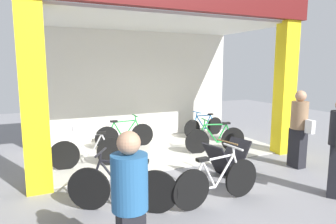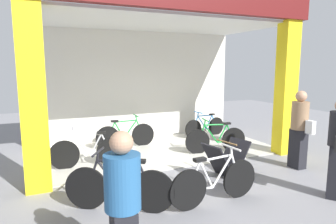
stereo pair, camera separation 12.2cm
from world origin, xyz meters
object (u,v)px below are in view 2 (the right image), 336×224
at_px(bicycle_inside_0, 88,152).
at_px(pedestrian_2, 123,204).
at_px(pedestrian_1, 299,128).
at_px(bicycle_parked_1, 215,182).
at_px(bicycle_inside_1, 216,139).
at_px(bicycle_parked_0, 119,188).
at_px(sandwich_board_sign, 226,159).
at_px(bicycle_inside_3, 125,135).
at_px(bicycle_inside_2, 205,127).

relative_size(bicycle_inside_0, pedestrian_2, 1.02).
xyz_separation_m(pedestrian_1, pedestrian_2, (-4.47, -1.85, -0.06)).
relative_size(bicycle_parked_1, pedestrian_2, 1.05).
bearing_deg(bicycle_inside_1, bicycle_parked_0, -146.18).
height_order(bicycle_inside_1, sandwich_board_sign, bicycle_inside_1).
relative_size(bicycle_inside_0, pedestrian_1, 0.96).
distance_m(bicycle_inside_3, bicycle_parked_1, 3.91).
relative_size(bicycle_inside_0, bicycle_parked_0, 1.08).
bearing_deg(bicycle_parked_1, bicycle_inside_0, 121.06).
relative_size(bicycle_inside_2, pedestrian_1, 0.87).
relative_size(pedestrian_1, pedestrian_2, 1.07).
bearing_deg(bicycle_inside_3, bicycle_inside_1, -35.46).
relative_size(sandwich_board_sign, pedestrian_2, 0.62).
height_order(bicycle_inside_1, bicycle_parked_1, bicycle_parked_1).
xyz_separation_m(bicycle_parked_1, pedestrian_2, (-1.84, -1.10, 0.46)).
xyz_separation_m(bicycle_inside_2, bicycle_parked_1, (-2.29, -4.13, 0.04)).
bearing_deg(sandwich_board_sign, bicycle_parked_1, -132.62).
relative_size(bicycle_parked_0, pedestrian_1, 0.88).
bearing_deg(bicycle_inside_1, bicycle_inside_3, 144.54).
relative_size(bicycle_inside_1, bicycle_inside_2, 1.08).
xyz_separation_m(bicycle_inside_3, pedestrian_2, (-1.44, -4.99, 0.48)).
bearing_deg(bicycle_inside_3, sandwich_board_sign, -66.63).
bearing_deg(bicycle_parked_1, bicycle_inside_1, 56.68).
bearing_deg(bicycle_inside_0, bicycle_inside_2, 20.89).
bearing_deg(bicycle_inside_1, bicycle_inside_0, 176.60).
relative_size(bicycle_inside_2, bicycle_parked_0, 0.98).
bearing_deg(pedestrian_2, bicycle_inside_3, 73.87).
height_order(bicycle_inside_2, bicycle_inside_3, bicycle_inside_3).
relative_size(bicycle_inside_2, bicycle_inside_3, 0.91).
xyz_separation_m(bicycle_inside_3, pedestrian_1, (3.02, -3.14, 0.54)).
distance_m(bicycle_inside_2, pedestrian_2, 6.69).
relative_size(bicycle_inside_1, pedestrian_2, 1.00).
bearing_deg(bicycle_inside_2, bicycle_inside_0, -159.11).
height_order(bicycle_inside_2, bicycle_parked_0, bicycle_parked_0).
xyz_separation_m(bicycle_parked_1, pedestrian_1, (2.63, 0.74, 0.53)).
bearing_deg(bicycle_parked_0, bicycle_parked_1, -14.24).
bearing_deg(sandwich_board_sign, bicycle_parked_0, -166.35).
relative_size(bicycle_inside_0, bicycle_inside_3, 1.00).
bearing_deg(pedestrian_1, bicycle_parked_0, -174.94).
bearing_deg(pedestrian_2, bicycle_parked_0, 76.79).
relative_size(bicycle_inside_0, bicycle_inside_2, 1.10).
distance_m(bicycle_inside_0, bicycle_parked_1, 3.09).
bearing_deg(bicycle_inside_2, bicycle_parked_1, -119.03).
height_order(bicycle_inside_3, sandwich_board_sign, bicycle_inside_3).
height_order(bicycle_inside_1, pedestrian_2, pedestrian_2).
relative_size(bicycle_parked_1, pedestrian_1, 0.98).
distance_m(bicycle_inside_2, bicycle_parked_0, 5.33).
relative_size(bicycle_parked_0, bicycle_parked_1, 0.90).
distance_m(bicycle_inside_0, sandwich_board_sign, 3.00).
distance_m(bicycle_parked_1, pedestrian_2, 2.19).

